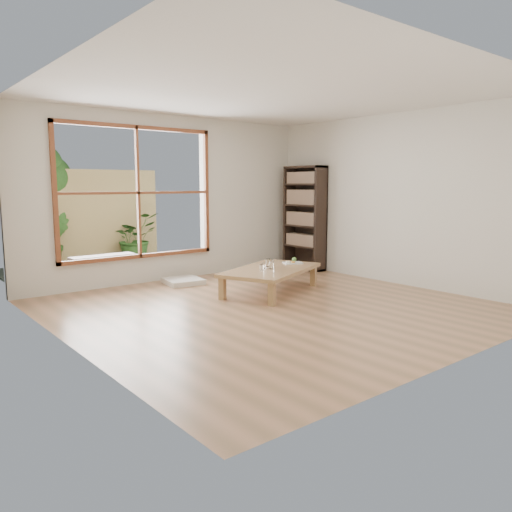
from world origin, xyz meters
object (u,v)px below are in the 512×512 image
at_px(garden_bench, 103,259).
at_px(low_table, 271,271).
at_px(food_tray, 293,262).
at_px(bookshelf, 305,218).

bearing_deg(garden_bench, low_table, -63.53).
bearing_deg(garden_bench, food_tray, -53.60).
height_order(bookshelf, garden_bench, bookshelf).
relative_size(low_table, food_tray, 5.60).
relative_size(low_table, bookshelf, 0.98).
xyz_separation_m(low_table, garden_bench, (-1.38, 2.67, -0.00)).
bearing_deg(food_tray, low_table, -142.38).
bearing_deg(low_table, garden_bench, 94.25).
relative_size(bookshelf, garden_bench, 1.73).
distance_m(bookshelf, food_tray, 1.69).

